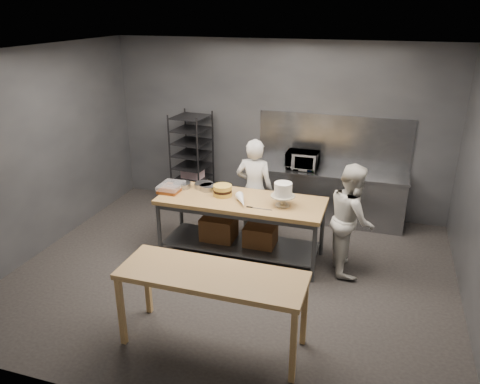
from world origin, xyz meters
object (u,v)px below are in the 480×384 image
object	(u,v)px
chef_behind	(254,189)
layer_cake	(223,190)
chef_right	(351,219)
work_table	(239,220)
frosted_cake_stand	(283,191)
speed_rack	(192,161)
near_counter	(212,280)
microwave	(302,160)

from	to	relation	value
chef_behind	layer_cake	distance (m)	0.72
chef_behind	chef_right	distance (m)	1.65
chef_behind	layer_cake	world-z (taller)	chef_behind
work_table	frosted_cake_stand	size ratio (longest dim) A/B	7.06
work_table	speed_rack	distance (m)	2.12
near_counter	speed_rack	world-z (taller)	speed_rack
microwave	frosted_cake_stand	distance (m)	1.72
work_table	frosted_cake_stand	world-z (taller)	frosted_cake_stand
chef_right	near_counter	bearing A→B (deg)	134.00
work_table	near_counter	world-z (taller)	work_table
chef_behind	speed_rack	bearing A→B (deg)	-31.34
work_table	chef_behind	distance (m)	0.70
chef_behind	microwave	world-z (taller)	chef_behind
microwave	layer_cake	size ratio (longest dim) A/B	1.99
near_counter	chef_behind	world-z (taller)	chef_behind
chef_behind	layer_cake	bearing A→B (deg)	64.79
near_counter	chef_right	distance (m)	2.42
chef_behind	frosted_cake_stand	xyz separation A→B (m)	(0.61, -0.72, 0.32)
chef_right	microwave	xyz separation A→B (m)	(-0.98, 1.57, 0.26)
speed_rack	work_table	bearing A→B (deg)	-48.21
chef_right	chef_behind	bearing A→B (deg)	55.07
work_table	microwave	size ratio (longest dim) A/B	4.43
chef_behind	chef_right	bearing A→B (deg)	160.58
work_table	near_counter	bearing A→B (deg)	-80.49
chef_behind	frosted_cake_stand	size ratio (longest dim) A/B	4.82
frosted_cake_stand	chef_right	bearing A→B (deg)	9.05
work_table	near_counter	size ratio (longest dim) A/B	1.20
near_counter	chef_behind	xyz separation A→B (m)	(-0.29, 2.64, 0.01)
work_table	speed_rack	world-z (taller)	speed_rack
near_counter	chef_right	size ratio (longest dim) A/B	1.27
chef_right	microwave	size ratio (longest dim) A/B	2.90
work_table	microwave	world-z (taller)	microwave
frosted_cake_stand	layer_cake	distance (m)	0.93
near_counter	microwave	xyz separation A→B (m)	(0.28, 3.63, 0.24)
work_table	chef_right	distance (m)	1.61
speed_rack	layer_cake	xyz separation A→B (m)	(1.14, -1.53, 0.14)
chef_behind	microwave	xyz separation A→B (m)	(0.57, 0.99, 0.23)
microwave	frosted_cake_stand	xyz separation A→B (m)	(0.05, -1.72, 0.09)
frosted_cake_stand	layer_cake	world-z (taller)	frosted_cake_stand
microwave	frosted_cake_stand	bearing A→B (deg)	-88.46
chef_right	frosted_cake_stand	world-z (taller)	chef_right
chef_behind	work_table	bearing A→B (deg)	87.14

